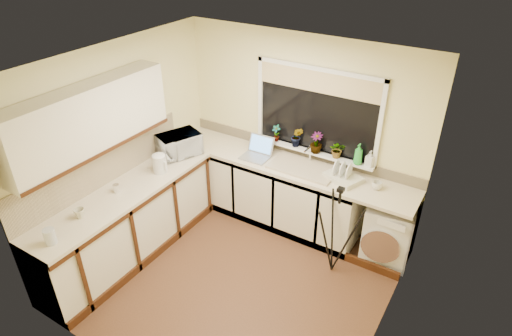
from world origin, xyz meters
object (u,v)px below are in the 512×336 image
object	(u,v)px
plant_c	(316,143)
plant_d	(338,150)
washing_machine	(388,232)
dish_rack	(343,178)
kettle	(159,164)
tripod	(336,231)
laptop	(258,151)
plant_b	(297,137)
cup_left	(80,213)
soap_bottle_green	(358,154)
plant_a	(276,133)
soap_bottle_clear	(370,159)
microwave	(179,144)
cup_back	(377,185)
steel_jar	(116,188)
glass_jug	(50,236)

from	to	relation	value
plant_c	plant_d	distance (m)	0.27
washing_machine	dish_rack	world-z (taller)	dish_rack
kettle	dish_rack	bearing A→B (deg)	26.83
washing_machine	tripod	size ratio (longest dim) A/B	0.66
laptop	plant_d	size ratio (longest dim) A/B	1.72
plant_b	cup_left	bearing A→B (deg)	-119.48
dish_rack	soap_bottle_green	distance (m)	0.32
plant_a	soap_bottle_clear	world-z (taller)	plant_a
microwave	plant_d	bearing A→B (deg)	-45.63
plant_a	laptop	bearing A→B (deg)	-120.37
microwave	cup_left	size ratio (longest dim) A/B	4.67
dish_rack	kettle	bearing A→B (deg)	-131.47
kettle	cup_back	world-z (taller)	kettle
washing_machine	laptop	bearing A→B (deg)	173.42
dish_rack	plant_b	distance (m)	0.79
washing_machine	dish_rack	distance (m)	0.83
plant_d	soap_bottle_green	size ratio (longest dim) A/B	0.80
steel_jar	soap_bottle_clear	xyz separation A→B (m)	(2.28, 1.79, 0.20)
soap_bottle_green	soap_bottle_clear	world-z (taller)	soap_bottle_green
washing_machine	plant_b	distance (m)	1.57
kettle	glass_jug	xyz separation A→B (m)	(0.01, -1.52, -0.03)
kettle	microwave	distance (m)	0.47
dish_rack	cup_left	xyz separation A→B (m)	(-2.02, -2.10, 0.02)
laptop	cup_left	bearing A→B (deg)	-114.31
glass_jug	cup_back	world-z (taller)	glass_jug
dish_rack	plant_d	size ratio (longest dim) A/B	1.92
washing_machine	soap_bottle_green	size ratio (longest dim) A/B	2.90
washing_machine	soap_bottle_green	bearing A→B (deg)	153.52
plant_b	soap_bottle_green	distance (m)	0.81
laptop	cup_left	distance (m)	2.24
kettle	steel_jar	bearing A→B (deg)	-100.88
plant_c	cup_left	world-z (taller)	plant_c
soap_bottle_green	cup_left	distance (m)	3.12
plant_a	cup_back	size ratio (longest dim) A/B	1.90
soap_bottle_clear	cup_back	world-z (taller)	soap_bottle_clear
glass_jug	cup_left	distance (m)	0.42
kettle	soap_bottle_clear	size ratio (longest dim) A/B	1.12
plant_b	plant_c	size ratio (longest dim) A/B	1.01
glass_jug	tripod	bearing A→B (deg)	43.32
laptop	soap_bottle_green	size ratio (longest dim) A/B	1.37
laptop	cup_left	world-z (taller)	laptop
dish_rack	plant_b	bearing A→B (deg)	-174.25
plant_b	cup_back	xyz separation A→B (m)	(1.12, -0.19, -0.24)
dish_rack	washing_machine	bearing A→B (deg)	22.46
washing_machine	plant_c	world-z (taller)	plant_c
microwave	soap_bottle_clear	size ratio (longest dim) A/B	2.66
dish_rack	cup_left	size ratio (longest dim) A/B	3.59
soap_bottle_clear	soap_bottle_green	bearing A→B (deg)	-167.59
glass_jug	soap_bottle_green	world-z (taller)	soap_bottle_green
kettle	soap_bottle_clear	distance (m)	2.48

